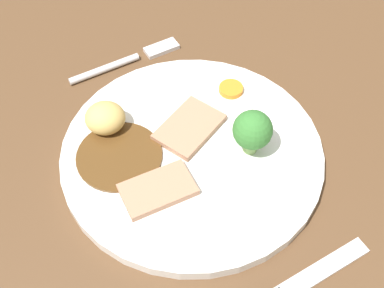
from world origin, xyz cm
name	(u,v)px	position (x,y,z in cm)	size (l,w,h in cm)	color
dining_table	(231,181)	(0.00, 0.00, 1.80)	(120.00, 84.00, 3.60)	brown
dinner_plate	(192,153)	(-3.90, -2.82, 4.30)	(28.87, 28.87, 1.40)	white
gravy_pool	(119,156)	(-6.90, -10.19, 5.15)	(9.37, 9.37, 0.30)	#563819
meat_slice_main	(158,190)	(-0.85, -8.54, 5.40)	(7.42, 4.44, 0.80)	tan
meat_slice_under	(189,127)	(-6.52, -1.70, 5.40)	(7.58, 5.15, 0.80)	tan
roast_potato_left	(105,118)	(-11.32, -9.72, 6.71)	(4.21, 4.51, 3.43)	#D8B260
carrot_coin_front	(231,89)	(-9.39, 5.62, 5.32)	(2.90, 2.90, 0.64)	orange
broccoli_floret	(253,131)	(-0.81, 2.71, 8.26)	(4.28, 4.28, 5.53)	#8CB766
fork	(129,60)	(-21.41, -2.51, 3.99)	(2.05, 15.26, 0.90)	silver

